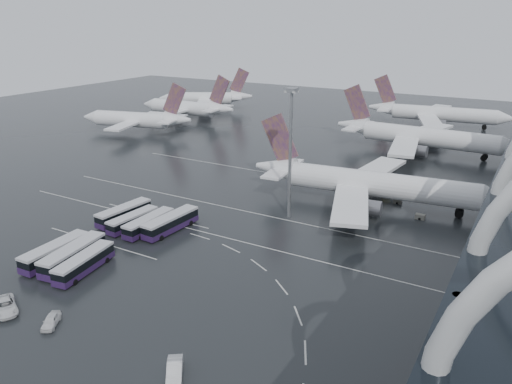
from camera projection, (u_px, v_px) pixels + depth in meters
The scene contains 27 objects.
ground at pixel (251, 239), 97.38m from camera, with size 420.00×420.00×0.00m, color black.
lane_marking_near at pixel (245, 242), 95.75m from camera, with size 120.00×0.25×0.01m, color beige.
lane_marking_mid at pixel (279, 218), 107.18m from camera, with size 120.00×0.25×0.01m, color beige.
lane_marking_far at pixel (329, 183), 130.02m from camera, with size 120.00×0.25×0.01m, color beige.
bus_bay_line_south at pixel (101, 243), 95.68m from camera, with size 28.00×0.25×0.01m, color beige.
bus_bay_line_north at pixel (156, 216), 108.73m from camera, with size 28.00×0.25×0.01m, color beige.
airliner_main at pixel (369, 184), 113.65m from camera, with size 57.96×50.54×19.62m.
airliner_gate_b at pixel (420, 137), 157.91m from camera, with size 57.68×51.93×20.06m.
airliner_gate_c at pixel (435, 114), 195.73m from camera, with size 54.31×49.75×19.34m.
jet_remote_west at pixel (138, 120), 184.28m from camera, with size 43.47×35.27×19.07m.
jet_remote_mid at pixel (188, 108), 207.25m from camera, with size 44.67×35.96×19.49m.
jet_remote_far at pixel (207, 98), 232.85m from camera, with size 40.43×33.12×18.97m.
bus_row_near_a at pixel (124, 213), 105.38m from camera, with size 4.03×13.27×3.22m.
bus_row_near_b at pixel (133, 220), 102.03m from camera, with size 3.57×12.20×2.96m.
bus_row_near_c at pixel (149, 223), 100.29m from camera, with size 3.08×12.64×3.11m.
bus_row_near_d at pixel (171, 223), 100.26m from camera, with size 3.85×13.93×3.39m.
bus_row_far_a at pixel (55, 252), 87.83m from camera, with size 3.73×13.68×3.34m.
bus_row_far_b at pixel (73, 255), 86.57m from camera, with size 5.18×14.34×3.45m.
bus_row_far_c at pixel (84, 263), 84.14m from camera, with size 4.82×13.10×3.15m.
van_curve_a at pixel (5, 306), 73.12m from camera, with size 2.97×6.43×1.79m, color white.
van_curve_b at pixel (51, 321), 69.86m from camera, with size 1.77×4.41×1.50m, color white.
van_curve_c at pixel (175, 370), 59.91m from camera, with size 1.82×5.23×1.72m, color white.
floodlight_mast at pixel (291, 139), 102.14m from camera, with size 2.12×2.12×27.65m.
gse_cart_belly_b at pixel (398, 201), 115.63m from camera, with size 1.90×1.12×1.03m, color slate.
gse_cart_belly_c at pixel (352, 211), 109.56m from camera, with size 1.98×1.17×1.08m, color gold.
gse_cart_belly_d at pixel (420, 217), 106.66m from camera, with size 2.02×1.20×1.10m, color slate.
gse_cart_belly_e at pixel (386, 195), 119.43m from camera, with size 1.99×1.17×1.08m, color gold.
Camera 1 is at (45.44, -76.30, 41.00)m, focal length 35.00 mm.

